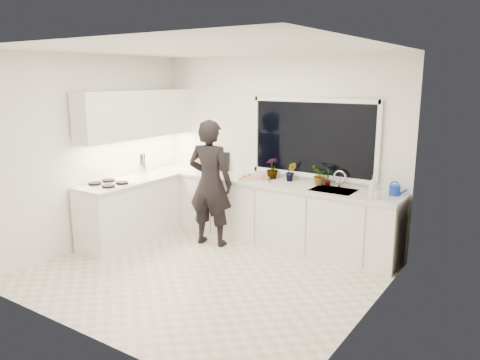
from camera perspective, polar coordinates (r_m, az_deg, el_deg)
The scene contains 25 objects.
floor at distance 5.95m, azimuth -4.26°, elevation -11.39°, with size 4.00×3.50×0.02m, color beige.
wall_back at distance 6.99m, azimuth 4.48°, elevation 3.85°, with size 4.00×0.02×2.70m, color white.
wall_left at distance 6.95m, azimuth -17.66°, elevation 3.25°, with size 0.02×3.50×2.70m, color white.
wall_right at distance 4.60m, azimuth 15.61°, elevation -1.07°, with size 0.02×3.50×2.70m, color white.
ceiling at distance 5.45m, azimuth -4.74°, elevation 15.78°, with size 4.00×3.50×0.02m, color white.
window at distance 6.66m, azimuth 8.88°, elevation 5.05°, with size 1.80×0.02×1.00m, color black.
base_cabinets_back at distance 6.92m, azimuth 3.09°, elevation -3.94°, with size 3.92×0.58×0.88m, color white.
base_cabinets_left at distance 7.11m, azimuth -13.26°, elevation -3.81°, with size 0.58×1.60×0.88m, color white.
countertop_back at distance 6.80m, azimuth 3.09°, elevation -0.23°, with size 3.94×0.62×0.04m, color silver.
countertop_left at distance 7.00m, azimuth -13.45°, elevation -0.19°, with size 0.62×1.60×0.04m, color silver.
upper_cabinets at distance 7.19m, azimuth -12.44°, elevation 7.85°, with size 0.34×2.10×0.70m, color white.
sink at distance 6.36m, azimuth 11.30°, elevation -1.63°, with size 0.58×0.42×0.14m, color silver.
faucet at distance 6.50m, azimuth 12.04°, elevation 0.10°, with size 0.03×0.03×0.22m, color silver.
stovetop at distance 6.78m, azimuth -15.73°, elevation -0.42°, with size 0.56×0.48×0.03m, color black.
person at distance 6.68m, azimuth -3.66°, elevation -0.38°, with size 0.66×0.44×1.82m, color black.
pizza_tray at distance 6.85m, azimuth 1.86°, elevation 0.18°, with size 0.45×0.33×0.03m, color silver.
pizza at distance 6.85m, azimuth 1.86°, elevation 0.32°, with size 0.41×0.29×0.01m, color red.
watering_can at distance 6.25m, azimuth 18.32°, elevation -1.19°, with size 0.14×0.14×0.13m, color #1337B6.
paper_towel_roll at distance 7.52m, azimuth -4.32°, elevation 2.14°, with size 0.11×0.11×0.26m, color white.
knife_block at distance 7.63m, azimuth -4.84°, elevation 2.13°, with size 0.13×0.10×0.22m, color olive.
utensil_crock at distance 7.39m, azimuth -11.76°, elevation 1.35°, with size 0.13×0.13×0.16m, color silver.
picture_frame_large at distance 7.68m, azimuth -4.23°, elevation 2.44°, with size 0.22×0.02×0.28m, color black.
picture_frame_small at distance 7.48m, azimuth -2.22°, elevation 2.28°, with size 0.25×0.02×0.30m, color black.
herb_plants at distance 6.68m, azimuth 7.53°, elevation 0.88°, with size 1.09×0.29×0.31m.
soap_bottles at distance 5.99m, azimuth 16.03°, elevation -0.96°, with size 0.18×0.14×0.29m.
Camera 1 is at (3.37, -4.27, 2.39)m, focal length 35.00 mm.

